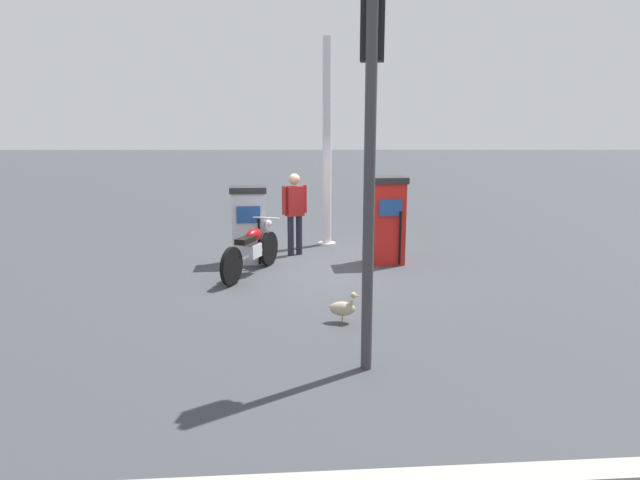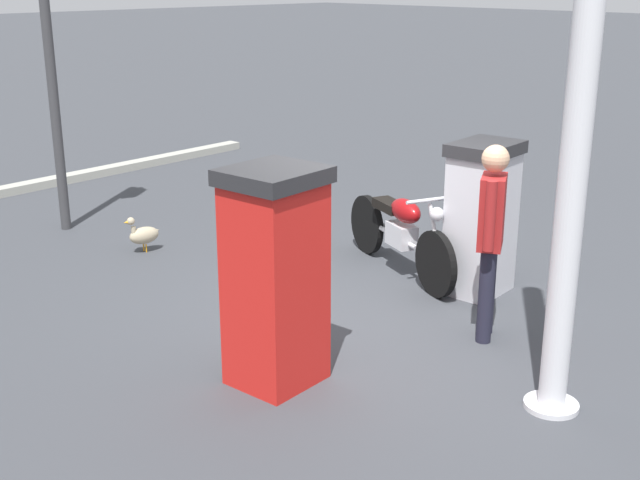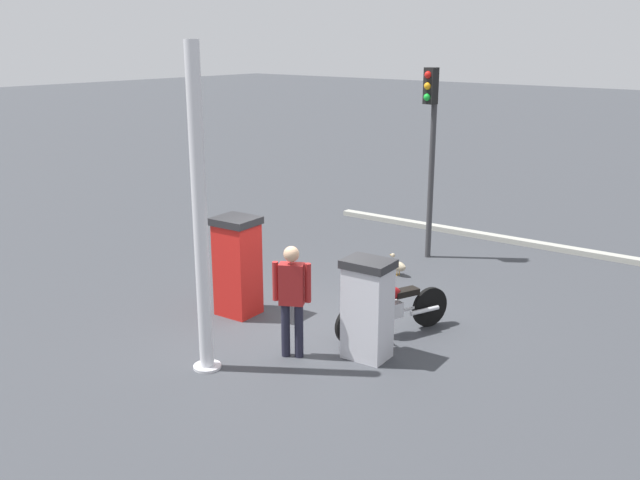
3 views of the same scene
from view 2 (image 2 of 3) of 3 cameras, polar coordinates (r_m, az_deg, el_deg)
The scene contains 9 objects.
ground_plane at distance 7.66m, azimuth 2.96°, elevation -5.50°, with size 120.00×120.00×0.00m, color #383A3F.
fuel_pump_near at distance 8.23m, azimuth 11.02°, elevation 1.53°, with size 0.59×0.75×1.51m.
fuel_pump_far at distance 6.25m, azimuth -3.13°, elevation -2.53°, with size 0.69×0.75×1.70m.
motorcycle_near_pump at distance 8.70m, azimuth 5.58°, elevation 0.61°, with size 2.02×0.91×0.97m.
attendant_person at distance 7.11m, azimuth 11.67°, elevation 0.71°, with size 0.36×0.54×1.71m.
wandering_duck at distance 9.62m, azimuth -12.05°, elevation 0.38°, with size 0.22×0.43×0.43m.
roadside_traffic_light at distance 10.31m, azimuth -18.29°, elevation 15.20°, with size 0.39×0.26×3.99m.
canopy_support_pole at distance 5.73m, azimuth 17.42°, elevation 8.61°, with size 0.40×0.40×4.54m.
road_edge_kerb at distance 12.86m, azimuth -19.59°, elevation 3.46°, with size 0.78×8.32×0.12m.
Camera 2 is at (-4.70, 5.23, 3.04)m, focal length 46.54 mm.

